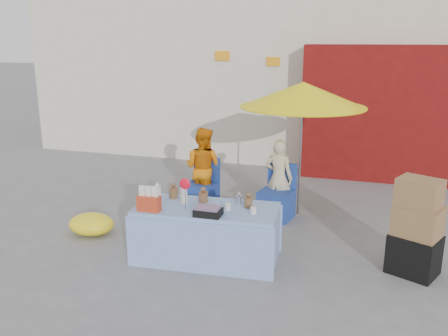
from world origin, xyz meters
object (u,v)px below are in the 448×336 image
(vendor_orange, at_px, (203,168))
(vendor_beige, at_px, (279,178))
(chair_right, at_px, (277,202))
(box_stack, at_px, (416,231))
(chair_left, at_px, (201,195))
(umbrella, at_px, (303,95))
(market_table, at_px, (206,232))

(vendor_orange, height_order, vendor_beige, vendor_orange)
(chair_right, xyz_separation_m, box_stack, (1.90, -1.30, 0.29))
(chair_left, bearing_deg, umbrella, 21.91)
(market_table, height_order, vendor_orange, vendor_orange)
(chair_right, distance_m, vendor_beige, 0.38)
(chair_left, bearing_deg, chair_right, 11.49)
(vendor_beige, bearing_deg, vendor_orange, 11.49)
(chair_left, bearing_deg, vendor_orange, 102.83)
(box_stack, bearing_deg, market_table, -171.89)
(umbrella, bearing_deg, chair_right, -136.21)
(chair_right, xyz_separation_m, umbrella, (0.30, 0.28, 1.64))
(market_table, distance_m, chair_right, 1.75)
(market_table, bearing_deg, chair_right, 66.30)
(vendor_orange, height_order, box_stack, vendor_orange)
(umbrella, height_order, box_stack, umbrella)
(chair_left, xyz_separation_m, vendor_beige, (1.25, 0.13, 0.36))
(market_table, height_order, umbrella, umbrella)
(chair_left, relative_size, vendor_beige, 0.69)
(market_table, xyz_separation_m, chair_left, (-0.67, 1.65, -0.10))
(market_table, height_order, vendor_beige, vendor_beige)
(chair_left, distance_m, vendor_orange, 0.44)
(vendor_orange, bearing_deg, chair_right, -174.64)
(chair_right, bearing_deg, umbrella, 55.27)
(chair_right, height_order, vendor_beige, vendor_beige)
(vendor_beige, bearing_deg, box_stack, 154.51)
(chair_right, bearing_deg, chair_left, -168.51)
(chair_right, xyz_separation_m, vendor_orange, (-1.25, 0.13, 0.42))
(chair_right, height_order, box_stack, box_stack)
(market_table, xyz_separation_m, vendor_beige, (0.57, 1.79, 0.26))
(chair_right, distance_m, umbrella, 1.69)
(chair_right, bearing_deg, vendor_beige, 102.83)
(umbrella, bearing_deg, market_table, -114.25)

